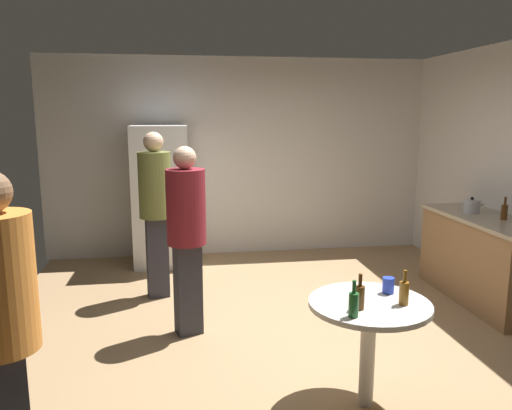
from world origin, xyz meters
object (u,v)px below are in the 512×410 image
(beer_bottle_on_counter, at_px, (504,211))
(beer_bottle_brown, at_px, (360,296))
(kettle, at_px, (472,206))
(plastic_cup_blue, at_px, (388,285))
(person_in_orange_shirt, at_px, (1,318))
(beer_bottle_amber, at_px, (404,292))
(person_in_maroon_shirt, at_px, (186,227))
(foreground_table, at_px, (369,317))
(refrigerator, at_px, (161,196))
(person_in_olive_shirt, at_px, (155,202))
(beer_bottle_green, at_px, (354,304))

(beer_bottle_on_counter, bearing_deg, beer_bottle_brown, -142.41)
(kettle, height_order, plastic_cup_blue, kettle)
(person_in_orange_shirt, bearing_deg, beer_bottle_brown, -6.14)
(beer_bottle_amber, height_order, person_in_maroon_shirt, person_in_maroon_shirt)
(foreground_table, distance_m, person_in_maroon_shirt, 1.79)
(beer_bottle_amber, bearing_deg, kettle, 49.49)
(plastic_cup_blue, height_order, person_in_orange_shirt, person_in_orange_shirt)
(refrigerator, xyz_separation_m, person_in_maroon_shirt, (0.29, -2.17, 0.08))
(foreground_table, bearing_deg, beer_bottle_on_counter, 37.20)
(beer_bottle_brown, height_order, person_in_maroon_shirt, person_in_maroon_shirt)
(beer_bottle_brown, relative_size, plastic_cup_blue, 2.09)
(foreground_table, relative_size, beer_bottle_brown, 3.48)
(beer_bottle_on_counter, height_order, person_in_olive_shirt, person_in_olive_shirt)
(plastic_cup_blue, relative_size, person_in_orange_shirt, 0.06)
(kettle, distance_m, beer_bottle_brown, 2.80)
(beer_bottle_green, bearing_deg, beer_bottle_brown, 54.44)
(refrigerator, distance_m, beer_bottle_green, 3.92)
(refrigerator, height_order, person_in_orange_shirt, refrigerator)
(beer_bottle_on_counter, height_order, person_in_orange_shirt, person_in_orange_shirt)
(beer_bottle_amber, relative_size, person_in_maroon_shirt, 0.14)
(beer_bottle_amber, bearing_deg, person_in_orange_shirt, -167.83)
(refrigerator, xyz_separation_m, kettle, (3.32, -1.62, 0.07))
(beer_bottle_on_counter, bearing_deg, kettle, 108.68)
(foreground_table, relative_size, plastic_cup_blue, 7.27)
(refrigerator, distance_m, kettle, 3.70)
(person_in_maroon_shirt, bearing_deg, beer_bottle_amber, 27.07)
(person_in_orange_shirt, bearing_deg, foreground_table, -4.03)
(person_in_orange_shirt, bearing_deg, person_in_maroon_shirt, 45.18)
(beer_bottle_brown, bearing_deg, person_in_orange_shirt, -166.79)
(person_in_orange_shirt, bearing_deg, refrigerator, 62.21)
(beer_bottle_amber, distance_m, person_in_orange_shirt, 2.32)
(kettle, distance_m, beer_bottle_amber, 2.57)
(foreground_table, relative_size, beer_bottle_green, 3.48)
(plastic_cup_blue, bearing_deg, person_in_olive_shirt, 127.35)
(beer_bottle_on_counter, relative_size, beer_bottle_brown, 1.00)
(person_in_maroon_shirt, bearing_deg, beer_bottle_brown, 19.24)
(foreground_table, distance_m, plastic_cup_blue, 0.28)
(person_in_orange_shirt, height_order, person_in_olive_shirt, person_in_olive_shirt)
(foreground_table, xyz_separation_m, person_in_maroon_shirt, (-1.16, 1.32, 0.35))
(beer_bottle_amber, distance_m, person_in_olive_shirt, 2.91)
(beer_bottle_on_counter, relative_size, beer_bottle_green, 1.00)
(beer_bottle_amber, height_order, plastic_cup_blue, beer_bottle_amber)
(beer_bottle_amber, distance_m, plastic_cup_blue, 0.21)
(plastic_cup_blue, xyz_separation_m, person_in_orange_shirt, (-2.24, -0.70, 0.20))
(beer_bottle_on_counter, distance_m, person_in_olive_shirt, 3.55)
(beer_bottle_on_counter, height_order, plastic_cup_blue, beer_bottle_on_counter)
(kettle, bearing_deg, person_in_olive_shirt, 172.77)
(plastic_cup_blue, bearing_deg, kettle, 46.00)
(beer_bottle_green, bearing_deg, beer_bottle_on_counter, 38.41)
(person_in_orange_shirt, distance_m, person_in_maroon_shirt, 2.09)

